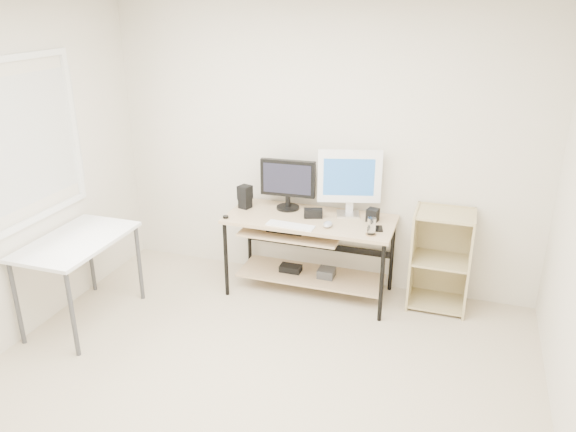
% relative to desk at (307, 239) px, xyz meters
% --- Properties ---
extents(room, '(4.01, 4.01, 2.62)m').
position_rel_desk_xyz_m(room, '(-0.11, -1.62, 0.78)').
color(room, beige).
rests_on(room, ground).
extents(desk, '(1.50, 0.65, 0.75)m').
position_rel_desk_xyz_m(desk, '(0.00, 0.00, 0.00)').
color(desk, tan).
rests_on(desk, ground).
extents(side_table, '(0.60, 1.00, 0.75)m').
position_rel_desk_xyz_m(side_table, '(-1.65, -1.06, 0.13)').
color(side_table, white).
rests_on(side_table, ground).
extents(shelf_unit, '(0.50, 0.40, 0.90)m').
position_rel_desk_xyz_m(shelf_unit, '(1.18, 0.16, -0.09)').
color(shelf_unit, tan).
rests_on(shelf_unit, ground).
extents(black_monitor, '(0.51, 0.21, 0.47)m').
position_rel_desk_xyz_m(black_monitor, '(-0.24, 0.15, 0.48)').
color(black_monitor, black).
rests_on(black_monitor, desk).
extents(white_imac, '(0.56, 0.20, 0.60)m').
position_rel_desk_xyz_m(white_imac, '(0.33, 0.17, 0.56)').
color(white_imac, silver).
rests_on(white_imac, desk).
extents(keyboard, '(0.43, 0.14, 0.01)m').
position_rel_desk_xyz_m(keyboard, '(-0.08, -0.25, 0.22)').
color(keyboard, white).
rests_on(keyboard, desk).
extents(mouse, '(0.08, 0.13, 0.04)m').
position_rel_desk_xyz_m(mouse, '(0.22, -0.15, 0.23)').
color(mouse, '#B4B4B9').
rests_on(mouse, desk).
extents(center_speaker, '(0.18, 0.12, 0.08)m').
position_rel_desk_xyz_m(center_speaker, '(0.05, 0.01, 0.25)').
color(center_speaker, black).
rests_on(center_speaker, desk).
extents(speaker_left, '(0.13, 0.13, 0.22)m').
position_rel_desk_xyz_m(speaker_left, '(-0.62, 0.05, 0.32)').
color(speaker_left, black).
rests_on(speaker_left, desk).
extents(speaker_right, '(0.11, 0.11, 0.11)m').
position_rel_desk_xyz_m(speaker_right, '(0.57, 0.09, 0.27)').
color(speaker_right, black).
rests_on(speaker_right, desk).
extents(audio_controller, '(0.07, 0.05, 0.15)m').
position_rel_desk_xyz_m(audio_controller, '(-0.68, 0.14, 0.28)').
color(audio_controller, black).
rests_on(audio_controller, desk).
extents(volume_puck, '(0.07, 0.07, 0.02)m').
position_rel_desk_xyz_m(volume_puck, '(-0.69, -0.25, 0.22)').
color(volume_puck, black).
rests_on(volume_puck, desk).
extents(smartphone, '(0.10, 0.14, 0.01)m').
position_rel_desk_xyz_m(smartphone, '(0.65, -0.07, 0.22)').
color(smartphone, black).
rests_on(smartphone, desk).
extents(coaster, '(0.12, 0.12, 0.01)m').
position_rel_desk_xyz_m(coaster, '(0.61, -0.21, 0.21)').
color(coaster, olive).
rests_on(coaster, desk).
extents(drinking_glass, '(0.09, 0.09, 0.14)m').
position_rel_desk_xyz_m(drinking_glass, '(0.61, -0.21, 0.29)').
color(drinking_glass, white).
rests_on(drinking_glass, coaster).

